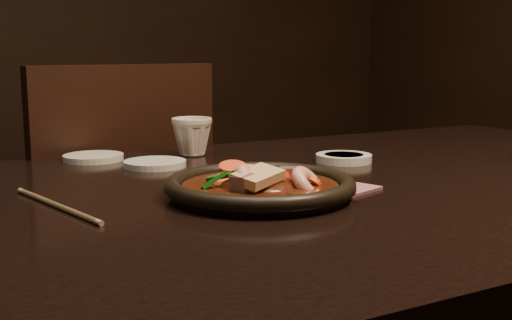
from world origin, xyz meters
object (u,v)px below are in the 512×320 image
table (330,227)px  tea_cup (192,135)px  chair (105,249)px  plate (260,187)px

table → tea_cup: (-0.09, 0.33, 0.12)m
tea_cup → chair: bearing=112.5°
tea_cup → table: bearing=-74.4°
table → chair: size_ratio=1.73×
chair → table: bearing=98.1°
table → plate: bearing=-163.4°
chair → tea_cup: bearing=101.8°
chair → plate: 0.70m
plate → chair: bearing=94.3°
plate → tea_cup: tea_cup is taller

